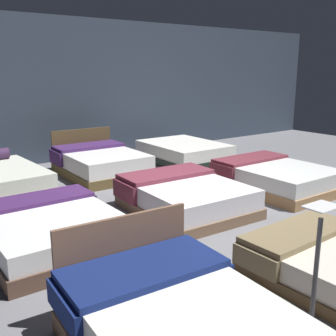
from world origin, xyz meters
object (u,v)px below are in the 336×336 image
object	(u,v)px
bed_7	(100,163)
bed_8	(184,152)
bed_0	(183,335)
bed_3	(50,229)
price_sign	(314,288)
bed_5	(275,177)
bed_4	(185,196)

from	to	relation	value
bed_7	bed_8	world-z (taller)	bed_7
bed_0	bed_3	distance (m)	2.78
bed_0	price_sign	xyz separation A→B (m)	(1.10, -0.37, 0.19)
bed_7	bed_8	bearing A→B (deg)	0.13
bed_7	price_sign	world-z (taller)	price_sign
bed_5	bed_0	bearing A→B (deg)	-148.09
bed_3	bed_7	bearing A→B (deg)	52.85
price_sign	bed_3	bearing A→B (deg)	109.78
bed_3	bed_7	size ratio (longest dim) A/B	0.97
bed_0	bed_8	world-z (taller)	bed_0
bed_3	bed_8	bearing A→B (deg)	32.57
bed_8	bed_5	bearing A→B (deg)	-90.22
bed_3	bed_5	size ratio (longest dim) A/B	0.96
bed_8	bed_7	bearing A→B (deg)	-179.92
bed_3	price_sign	distance (m)	3.36
bed_3	bed_7	xyz separation A→B (m)	(2.19, 2.93, 0.05)
price_sign	bed_0	bearing A→B (deg)	161.52
bed_5	bed_7	size ratio (longest dim) A/B	1.00
bed_7	bed_5	bearing A→B (deg)	-52.07
bed_5	bed_3	bearing A→B (deg)	179.49
bed_0	bed_3	world-z (taller)	bed_0
bed_4	bed_5	size ratio (longest dim) A/B	0.97
bed_5	price_sign	world-z (taller)	price_sign
price_sign	bed_5	bearing A→B (deg)	43.50
bed_4	bed_7	world-z (taller)	bed_7
bed_0	bed_8	bearing A→B (deg)	54.96
bed_4	bed_7	size ratio (longest dim) A/B	0.97
bed_4	bed_8	distance (m)	3.62
bed_3	bed_0	bearing A→B (deg)	-89.72
bed_0	price_sign	distance (m)	1.17
bed_4	price_sign	bearing A→B (deg)	-107.69
bed_0	bed_3	size ratio (longest dim) A/B	1.08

